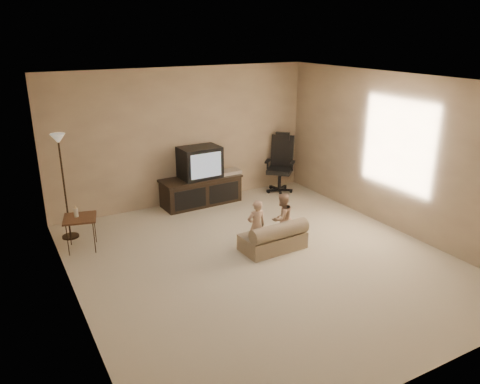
% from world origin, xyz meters
% --- Properties ---
extents(floor, '(5.50, 5.50, 0.00)m').
position_xyz_m(floor, '(0.00, 0.00, 0.00)').
color(floor, beige).
rests_on(floor, ground).
extents(room_shell, '(5.50, 5.50, 5.50)m').
position_xyz_m(room_shell, '(0.00, 0.00, 1.52)').
color(room_shell, white).
rests_on(room_shell, floor).
extents(tv_stand, '(1.55, 0.62, 1.09)m').
position_xyz_m(tv_stand, '(0.20, 2.49, 0.45)').
color(tv_stand, black).
rests_on(tv_stand, floor).
extents(office_chair, '(0.76, 0.76, 1.17)m').
position_xyz_m(office_chair, '(1.91, 2.40, 0.42)').
color(office_chair, black).
rests_on(office_chair, floor).
extents(side_table, '(0.56, 0.56, 0.69)m').
position_xyz_m(side_table, '(-2.15, 1.60, 0.49)').
color(side_table, brown).
rests_on(side_table, floor).
extents(floor_lamp, '(0.26, 0.26, 1.66)m').
position_xyz_m(floor_lamp, '(-2.24, 2.12, 1.21)').
color(floor_lamp, black).
rests_on(floor_lamp, floor).
extents(child_sofa, '(0.97, 0.58, 0.46)m').
position_xyz_m(child_sofa, '(0.34, 0.18, 0.19)').
color(child_sofa, tan).
rests_on(child_sofa, floor).
extents(toddler_left, '(0.30, 0.23, 0.80)m').
position_xyz_m(toddler_left, '(0.08, 0.28, 0.40)').
color(toddler_left, tan).
rests_on(toddler_left, floor).
extents(toddler_right, '(0.43, 0.29, 0.80)m').
position_xyz_m(toddler_right, '(0.57, 0.34, 0.40)').
color(toddler_right, tan).
rests_on(toddler_right, floor).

